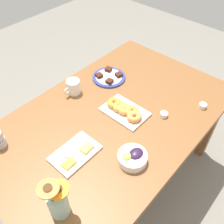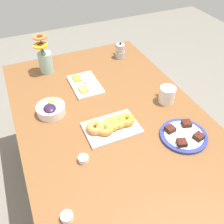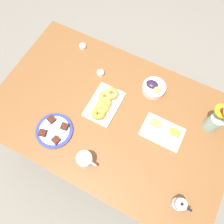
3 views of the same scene
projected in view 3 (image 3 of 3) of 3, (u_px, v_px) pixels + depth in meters
ground_plane at (112, 142)px, 2.13m from camera, size 6.00×6.00×0.00m
dining_table at (112, 119)px, 1.53m from camera, size 1.60×1.00×0.74m
coffee_mug at (85, 160)px, 1.28m from camera, size 0.13×0.09×0.10m
grape_bowl at (154, 88)px, 1.49m from camera, size 0.16×0.16×0.07m
cheese_platter at (162, 132)px, 1.39m from camera, size 0.26×0.17×0.03m
croissant_platter at (104, 103)px, 1.45m from camera, size 0.19×0.29×0.05m
jam_cup_honey at (83, 46)px, 1.64m from camera, size 0.05×0.05×0.03m
jam_cup_berry at (100, 73)px, 1.55m from camera, size 0.05×0.05×0.03m
dessert_plate at (54, 130)px, 1.39m from camera, size 0.24×0.24×0.05m
flower_vase at (215, 121)px, 1.34m from camera, size 0.12×0.10×0.25m
moka_pot at (179, 204)px, 1.19m from camera, size 0.11×0.07×0.12m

